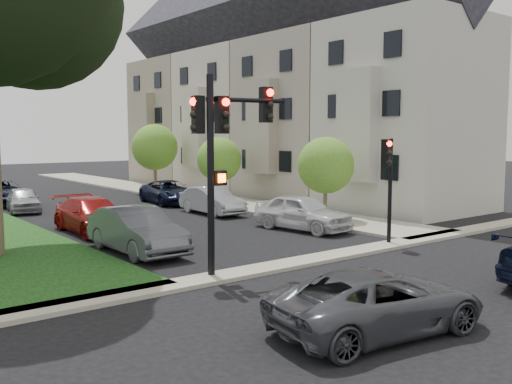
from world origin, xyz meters
TOP-DOWN VIEW (x-y plane):
  - ground at (0.00, 0.00)m, footprint 140.00×140.00m
  - sidewalk_right at (6.75, 24.00)m, footprint 3.50×44.00m
  - sidewalk_cross at (0.00, 2.00)m, footprint 60.00×1.00m
  - house_a at (12.45, 8.00)m, footprint 7.70×7.55m
  - house_b at (12.45, 15.50)m, footprint 7.70×7.55m
  - house_c at (12.45, 23.00)m, footprint 7.70×7.55m
  - house_d at (12.45, 30.50)m, footprint 7.70×7.55m
  - small_tree_a at (6.20, 7.68)m, footprint 2.63×2.63m
  - small_tree_b at (6.20, 16.38)m, footprint 2.60×2.60m
  - small_tree_c at (6.20, 24.21)m, footprint 3.17×3.17m
  - traffic_signal_main at (-3.35, 2.24)m, footprint 2.79×0.76m
  - traffic_signal_secondary at (3.87, 2.19)m, footprint 0.53×0.42m
  - car_cross_near at (-3.54, -3.58)m, footprint 5.00×2.86m
  - car_parked_0 at (3.78, 6.62)m, footprint 2.38×4.69m
  - car_parked_1 at (3.45, 13.04)m, footprint 1.54×4.26m
  - car_parked_2 at (3.96, 18.29)m, footprint 2.79×5.06m
  - car_parked_5 at (-3.88, 6.69)m, footprint 1.68×4.80m
  - car_parked_6 at (-3.48, 11.52)m, footprint 2.06×5.00m
  - car_parked_7 at (-3.86, 19.87)m, footprint 2.18×3.97m
  - car_parked_8 at (-3.94, 23.70)m, footprint 3.04×5.32m

SIDE VIEW (x-z plane):
  - ground at x=0.00m, z-range 0.00..0.00m
  - sidewalk_right at x=6.75m, z-range 0.00..0.12m
  - sidewalk_cross at x=0.00m, z-range 0.00..0.12m
  - car_parked_7 at x=-3.86m, z-range 0.00..1.28m
  - car_cross_near at x=-3.54m, z-range 0.00..1.31m
  - car_parked_2 at x=3.96m, z-range 0.00..1.34m
  - car_parked_1 at x=3.45m, z-range 0.00..1.40m
  - car_parked_8 at x=-3.94m, z-range 0.00..1.40m
  - car_parked_6 at x=-3.48m, z-range 0.00..1.45m
  - car_parked_0 at x=3.78m, z-range 0.00..1.53m
  - car_parked_5 at x=-3.88m, z-range 0.00..1.58m
  - small_tree_b at x=6.20m, z-range 0.64..4.54m
  - small_tree_a at x=6.20m, z-range 0.65..4.60m
  - traffic_signal_secondary at x=3.87m, z-range 0.77..4.69m
  - small_tree_c at x=6.20m, z-range 0.78..5.54m
  - traffic_signal_main at x=-3.35m, z-range 1.08..6.78m
  - house_a at x=12.45m, z-range -1.05..14.92m
  - house_b at x=12.45m, z-range -1.05..14.92m
  - house_c at x=12.45m, z-range -1.05..14.92m
  - house_d at x=12.45m, z-range -1.05..14.92m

